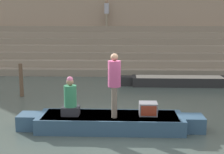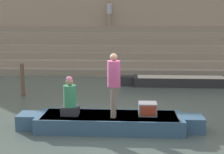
# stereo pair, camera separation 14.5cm
# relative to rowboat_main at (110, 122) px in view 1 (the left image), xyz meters

# --- Properties ---
(ground_plane) EXTENTS (120.00, 120.00, 0.00)m
(ground_plane) POSITION_rel_rowboat_main_xyz_m (0.22, 0.48, -0.23)
(ground_plane) COLOR #47544C
(ghat_steps) EXTENTS (36.00, 5.42, 2.73)m
(ghat_steps) POSITION_rel_rowboat_main_xyz_m (0.22, 12.06, 0.74)
(ghat_steps) COLOR gray
(ghat_steps) RESTS_ON ground
(back_wall) EXTENTS (34.20, 1.28, 9.14)m
(back_wall) POSITION_rel_rowboat_main_xyz_m (0.22, 14.59, 4.31)
(back_wall) COLOR tan
(back_wall) RESTS_ON ground
(rowboat_main) EXTENTS (5.38, 1.34, 0.44)m
(rowboat_main) POSITION_rel_rowboat_main_xyz_m (0.00, 0.00, 0.00)
(rowboat_main) COLOR #33516B
(rowboat_main) RESTS_ON ground
(person_standing) EXTENTS (0.36, 0.36, 1.81)m
(person_standing) POSITION_rel_rowboat_main_xyz_m (0.12, -0.15, 1.25)
(person_standing) COLOR #756656
(person_standing) RESTS_ON rowboat_main
(person_rowing) EXTENTS (0.50, 0.39, 1.14)m
(person_rowing) POSITION_rel_rowboat_main_xyz_m (-1.14, -0.06, 0.66)
(person_rowing) COLOR #28282D
(person_rowing) RESTS_ON rowboat_main
(tv_set) EXTENTS (0.52, 0.46, 0.37)m
(tv_set) POSITION_rel_rowboat_main_xyz_m (1.09, 0.05, 0.39)
(tv_set) COLOR slate
(tv_set) RESTS_ON rowboat_main
(moored_boat_shore) EXTENTS (5.84, 1.05, 0.43)m
(moored_boat_shore) POSITION_rel_rowboat_main_xyz_m (3.07, 6.36, -0.00)
(moored_boat_shore) COLOR black
(moored_boat_shore) RESTS_ON ground
(mooring_post) EXTENTS (0.16, 0.16, 1.38)m
(mooring_post) POSITION_rel_rowboat_main_xyz_m (-3.89, 3.88, 0.46)
(mooring_post) COLOR brown
(mooring_post) RESTS_ON ground
(person_on_steps) EXTENTS (0.34, 0.34, 1.78)m
(person_on_steps) POSITION_rel_rowboat_main_xyz_m (-0.88, 13.60, 3.53)
(person_on_steps) COLOR gray
(person_on_steps) RESTS_ON ghat_steps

